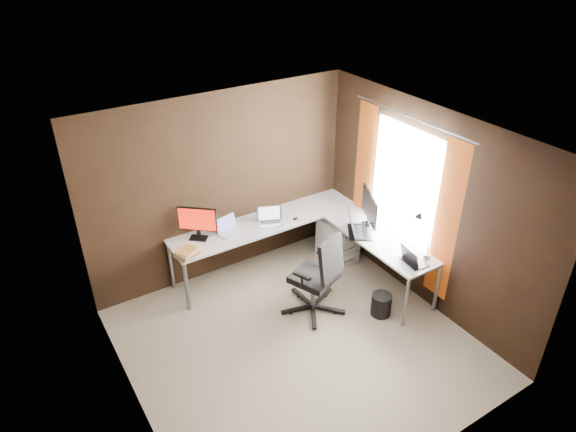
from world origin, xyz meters
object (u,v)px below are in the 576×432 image
(book_stack, at_px, (187,253))
(wastebasket, at_px, (381,305))
(office_chair, at_px, (316,289))
(desk_lamp, at_px, (423,230))
(monitor_right, at_px, (370,208))
(laptop_black_small, at_px, (413,259))
(drawer_pedestal, at_px, (338,240))
(laptop_silver, at_px, (270,219))
(laptop_white, at_px, (229,229))
(laptop_black_big, at_px, (357,229))
(monitor_left, at_px, (197,221))

(book_stack, bearing_deg, wastebasket, -37.19)
(book_stack, distance_m, office_chair, 1.62)
(desk_lamp, bearing_deg, monitor_right, 117.25)
(monitor_right, relative_size, laptop_black_small, 1.65)
(laptop_black_small, height_order, wastebasket, laptop_black_small)
(laptop_black_small, bearing_deg, desk_lamp, -67.89)
(drawer_pedestal, height_order, office_chair, office_chair)
(drawer_pedestal, xyz_separation_m, desk_lamp, (0.16, -1.35, 0.81))
(laptop_silver, bearing_deg, wastebasket, -44.83)
(book_stack, relative_size, wastebasket, 1.11)
(laptop_black_small, relative_size, book_stack, 1.07)
(laptop_white, xyz_separation_m, book_stack, (-0.67, -0.22, -0.01))
(drawer_pedestal, height_order, laptop_black_big, laptop_black_big)
(monitor_left, xyz_separation_m, laptop_silver, (0.95, -0.16, -0.20))
(laptop_black_big, height_order, book_stack, laptop_black_big)
(monitor_right, bearing_deg, desk_lamp, -152.45)
(laptop_silver, height_order, laptop_black_small, laptop_silver)
(laptop_black_big, relative_size, book_stack, 1.59)
(monitor_right, height_order, laptop_black_big, monitor_right)
(laptop_black_small, bearing_deg, laptop_black_big, 16.04)
(drawer_pedestal, height_order, laptop_white, laptop_white)
(book_stack, relative_size, office_chair, 0.28)
(laptop_black_big, xyz_separation_m, book_stack, (-2.04, 0.68, -0.02))
(monitor_right, distance_m, office_chair, 1.27)
(drawer_pedestal, distance_m, book_stack, 2.22)
(book_stack, height_order, office_chair, office_chair)
(laptop_black_small, xyz_separation_m, book_stack, (-2.18, 1.55, -0.01))
(laptop_white, bearing_deg, desk_lamp, -59.91)
(monitor_left, relative_size, monitor_right, 0.78)
(monitor_right, xyz_separation_m, laptop_black_big, (-0.23, -0.04, -0.22))
(laptop_white, bearing_deg, wastebasket, -67.18)
(desk_lamp, xyz_separation_m, office_chair, (-1.07, 0.58, -0.78))
(laptop_white, height_order, laptop_black_big, laptop_black_big)
(wastebasket, bearing_deg, monitor_left, 132.93)
(drawer_pedestal, xyz_separation_m, laptop_black_small, (0.02, -1.38, 0.48))
(desk_lamp, relative_size, wastebasket, 2.13)
(office_chair, bearing_deg, laptop_black_big, -4.44)
(laptop_black_big, distance_m, desk_lamp, 0.94)
(drawer_pedestal, height_order, desk_lamp, desk_lamp)
(monitor_left, height_order, office_chair, monitor_left)
(drawer_pedestal, relative_size, laptop_white, 1.75)
(laptop_silver, height_order, book_stack, laptop_silver)
(laptop_white, xyz_separation_m, wastebasket, (1.21, -1.64, -0.63))
(laptop_black_big, xyz_separation_m, office_chair, (-0.80, -0.26, -0.46))
(monitor_right, height_order, wastebasket, monitor_right)
(monitor_right, relative_size, book_stack, 1.76)
(monitor_left, height_order, wastebasket, monitor_left)
(desk_lamp, bearing_deg, laptop_black_big, 132.47)
(drawer_pedestal, distance_m, laptop_white, 1.61)
(laptop_black_small, bearing_deg, monitor_right, 1.39)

